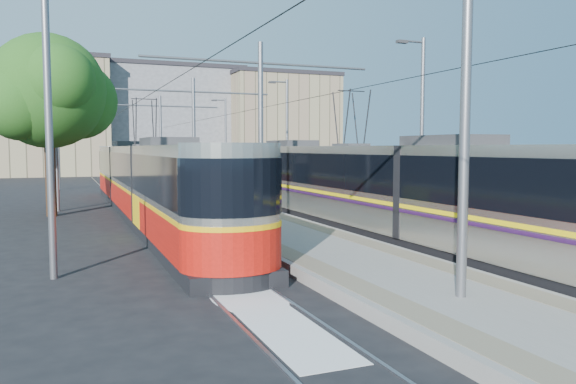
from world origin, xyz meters
name	(u,v)px	position (x,y,z in m)	size (l,w,h in m)	color
ground	(361,270)	(0.00, 0.00, 0.00)	(160.00, 160.00, 0.00)	black
platform	(207,205)	(0.00, 17.00, 0.15)	(4.00, 50.00, 0.30)	gray
tactile_strip_left	(180,203)	(-1.45, 17.00, 0.30)	(0.70, 50.00, 0.01)	gray
tactile_strip_right	(232,201)	(1.45, 17.00, 0.30)	(0.70, 50.00, 0.01)	gray
rails	(207,207)	(0.00, 17.00, 0.02)	(8.71, 70.00, 0.03)	gray
track_arrow	(272,317)	(-3.60, -3.00, 0.01)	(1.20, 5.00, 0.01)	silver
tram_left	(146,180)	(-3.60, 14.19, 1.71)	(2.43, 30.77, 5.50)	black
tram_right	(351,182)	(3.60, 7.30, 1.86)	(2.43, 31.51, 5.50)	black
catenary	(220,121)	(0.00, 14.15, 4.52)	(9.20, 70.00, 7.00)	slate
street_lamps	(190,132)	(0.00, 21.00, 4.18)	(15.18, 38.22, 8.00)	slate
shelter	(212,179)	(-0.09, 15.52, 1.63)	(0.94, 1.27, 2.53)	black
tree	(56,94)	(-7.41, 16.04, 5.76)	(5.86, 5.42, 8.51)	#382314
building_left	(36,116)	(-10.00, 60.00, 6.92)	(16.32, 12.24, 13.83)	gray
building_centre	(167,121)	(6.00, 64.00, 6.92)	(18.36, 14.28, 13.81)	gray
building_right	(279,123)	(20.00, 58.00, 6.55)	(14.28, 10.20, 13.07)	gray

